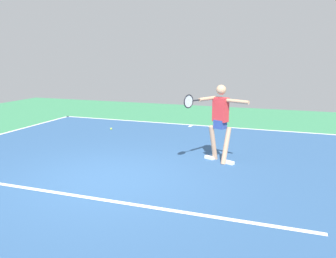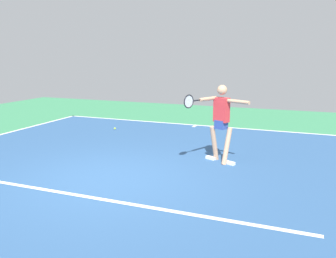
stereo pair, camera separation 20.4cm
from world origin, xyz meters
name	(u,v)px [view 1 (the left image)]	position (x,y,z in m)	size (l,w,h in m)	color
ground_plane	(108,180)	(0.00, 0.00, 0.00)	(21.64, 21.64, 0.00)	#388456
court_surface	(108,180)	(0.00, 0.00, 0.00)	(10.50, 12.06, 0.00)	#2D5484
court_line_baseline_near	(192,125)	(0.00, -5.98, 0.00)	(10.50, 0.10, 0.01)	white
court_line_service	(82,197)	(0.00, 0.92, 0.00)	(7.88, 0.10, 0.01)	white
court_line_centre_mark	(191,126)	(0.00, -5.78, 0.00)	(0.10, 0.30, 0.01)	white
tennis_player	(220,118)	(-1.80, -1.94, 1.03)	(1.27, 1.13, 1.79)	tan
tennis_ball_far_corner	(111,129)	(2.29, -4.28, 0.03)	(0.07, 0.07, 0.07)	#C6E53D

